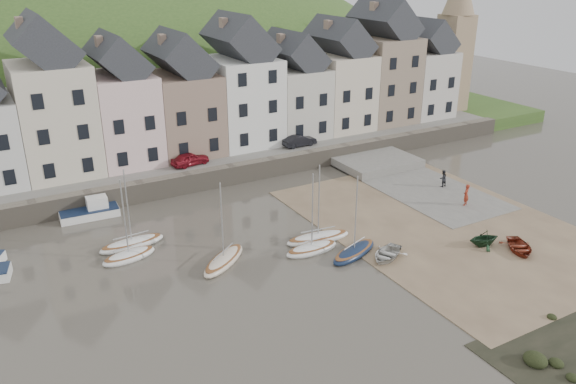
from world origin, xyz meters
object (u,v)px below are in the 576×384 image
rowboat_green (484,238)px  person_red (466,195)px  sailboat_0 (132,243)px  car_right (299,141)px  rowboat_red (519,247)px  rowboat_white (387,254)px  car_left (190,159)px  person_dark (443,178)px

rowboat_green → person_red: (4.38, 6.10, 0.37)m
sailboat_0 → car_right: (20.83, 10.72, 1.95)m
rowboat_green → rowboat_red: rowboat_green is taller
rowboat_white → rowboat_red: bearing=40.0°
sailboat_0 → rowboat_red: size_ratio=1.97×
car_left → sailboat_0: bearing=130.7°
sailboat_0 → car_right: sailboat_0 is taller
sailboat_0 → rowboat_green: sailboat_0 is taller
rowboat_white → rowboat_red: 9.92m
car_left → car_right: 12.12m
person_dark → car_left: size_ratio=0.44×
rowboat_white → car_left: bearing=170.4°
sailboat_0 → car_left: sailboat_0 is taller
car_left → car_right: car_left is taller
rowboat_green → rowboat_red: (1.64, -1.89, -0.30)m
sailboat_0 → person_red: sailboat_0 is taller
rowboat_white → person_dark: 15.60m
sailboat_0 → rowboat_white: 18.74m
rowboat_red → person_dark: person_dark is taller
rowboat_white → person_dark: bearing=95.4°
rowboat_green → sailboat_0: bearing=-107.3°
person_red → rowboat_red: bearing=43.7°
sailboat_0 → person_red: (27.13, -6.80, 0.81)m
rowboat_red → car_right: size_ratio=0.87×
car_left → rowboat_white: bearing=-173.3°
car_left → car_right: size_ratio=1.00×
person_red → person_dark: person_red is taller
person_red → car_left: size_ratio=0.52×
person_dark → sailboat_0: bearing=-6.7°
rowboat_green → person_dark: 11.81m
rowboat_white → car_left: (-6.57, 21.57, 1.83)m
rowboat_red → car_right: 25.82m
person_dark → car_right: bearing=-61.6°
rowboat_red → rowboat_green: bearing=160.8°
rowboat_white → car_right: size_ratio=0.89×
rowboat_white → car_left: car_left is taller
car_right → car_left: bearing=88.8°
person_red → car_left: bearing=-70.9°
car_left → rowboat_green: bearing=-159.5°
rowboat_green → person_dark: person_dark is taller
person_dark → car_right: car_right is taller
rowboat_red → car_left: 30.00m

